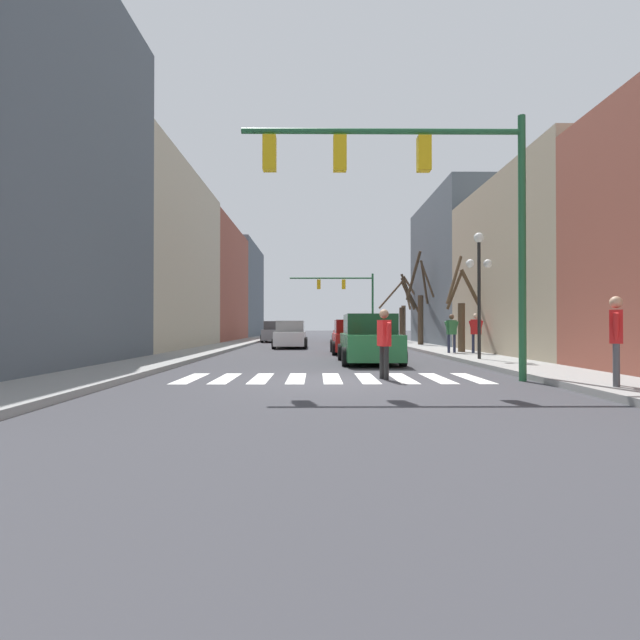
{
  "coord_description": "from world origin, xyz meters",
  "views": [
    {
      "loc": [
        -0.41,
        -11.87,
        1.35
      ],
      "look_at": [
        -0.14,
        18.88,
        1.69
      ],
      "focal_mm": 28.0,
      "sensor_mm": 36.0,
      "label": 1
    }
  ],
  "objects_px": {
    "car_parked_right_near": "(352,338)",
    "pedestrian_on_right_sidewalk": "(476,330)",
    "street_lamp_right_corner": "(479,270)",
    "car_parked_left_mid": "(275,332)",
    "street_tree_right_far": "(404,311)",
    "pedestrian_waiting_at_curb": "(384,338)",
    "car_parked_left_far": "(360,332)",
    "street_tree_left_near": "(405,311)",
    "car_parked_right_far": "(347,333)",
    "street_tree_left_mid": "(461,312)",
    "traffic_signal_near": "(419,183)",
    "traffic_signal_far": "(348,292)",
    "car_parked_left_near": "(291,335)",
    "street_tree_left_far": "(420,304)",
    "pedestrian_on_left_sidewalk": "(616,333)",
    "car_at_intersection": "(369,340)",
    "pedestrian_near_right_corner": "(452,330)"
  },
  "relations": [
    {
      "from": "car_parked_left_far",
      "to": "street_tree_left_far",
      "type": "bearing_deg",
      "value": -170.62
    },
    {
      "from": "car_parked_right_far",
      "to": "street_tree_left_mid",
      "type": "xyz_separation_m",
      "value": [
        4.34,
        -13.89,
        1.18
      ]
    },
    {
      "from": "street_lamp_right_corner",
      "to": "car_parked_left_near",
      "type": "relative_size",
      "value": 1.0
    },
    {
      "from": "street_tree_right_far",
      "to": "street_lamp_right_corner",
      "type": "bearing_deg",
      "value": -92.36
    },
    {
      "from": "car_parked_right_far",
      "to": "pedestrian_on_right_sidewalk",
      "type": "relative_size",
      "value": 2.55
    },
    {
      "from": "car_parked_left_mid",
      "to": "street_tree_left_far",
      "type": "xyz_separation_m",
      "value": [
        9.94,
        -9.25,
        1.89
      ]
    },
    {
      "from": "car_parked_left_mid",
      "to": "pedestrian_on_left_sidewalk",
      "type": "height_order",
      "value": "pedestrian_on_left_sidewalk"
    },
    {
      "from": "car_parked_right_far",
      "to": "street_tree_right_far",
      "type": "relative_size",
      "value": 0.88
    },
    {
      "from": "street_lamp_right_corner",
      "to": "street_tree_right_far",
      "type": "xyz_separation_m",
      "value": [
        0.82,
        19.81,
        -0.89
      ]
    },
    {
      "from": "car_parked_left_far",
      "to": "pedestrian_waiting_at_curb",
      "type": "height_order",
      "value": "pedestrian_waiting_at_curb"
    },
    {
      "from": "car_parked_right_near",
      "to": "pedestrian_on_right_sidewalk",
      "type": "relative_size",
      "value": 2.62
    },
    {
      "from": "pedestrian_near_right_corner",
      "to": "street_tree_left_near",
      "type": "distance_m",
      "value": 13.39
    },
    {
      "from": "traffic_signal_near",
      "to": "car_parked_left_near",
      "type": "relative_size",
      "value": 1.52
    },
    {
      "from": "car_parked_right_near",
      "to": "street_tree_left_far",
      "type": "distance_m",
      "value": 9.26
    },
    {
      "from": "car_at_intersection",
      "to": "traffic_signal_far",
      "type": "bearing_deg",
      "value": -1.96
    },
    {
      "from": "traffic_signal_far",
      "to": "pedestrian_on_left_sidewalk",
      "type": "distance_m",
      "value": 34.31
    },
    {
      "from": "car_parked_left_far",
      "to": "street_tree_left_near",
      "type": "bearing_deg",
      "value": -169.17
    },
    {
      "from": "traffic_signal_near",
      "to": "street_tree_left_near",
      "type": "distance_m",
      "value": 23.64
    },
    {
      "from": "traffic_signal_far",
      "to": "street_tree_left_far",
      "type": "relative_size",
      "value": 1.24
    },
    {
      "from": "street_lamp_right_corner",
      "to": "car_parked_left_far",
      "type": "xyz_separation_m",
      "value": [
        -1.75,
        28.72,
        -2.58
      ]
    },
    {
      "from": "traffic_signal_near",
      "to": "street_tree_left_mid",
      "type": "distance_m",
      "value": 11.73
    },
    {
      "from": "traffic_signal_near",
      "to": "traffic_signal_far",
      "type": "xyz_separation_m",
      "value": [
        0.31,
        31.8,
        -0.47
      ]
    },
    {
      "from": "street_lamp_right_corner",
      "to": "street_tree_right_far",
      "type": "distance_m",
      "value": 19.84
    },
    {
      "from": "street_lamp_right_corner",
      "to": "car_parked_left_near",
      "type": "distance_m",
      "value": 14.41
    },
    {
      "from": "car_parked_left_far",
      "to": "pedestrian_waiting_at_curb",
      "type": "distance_m",
      "value": 34.25
    },
    {
      "from": "car_parked_left_mid",
      "to": "car_at_intersection",
      "type": "bearing_deg",
      "value": -167.13
    },
    {
      "from": "traffic_signal_near",
      "to": "street_tree_left_near",
      "type": "bearing_deg",
      "value": 80.66
    },
    {
      "from": "street_tree_left_far",
      "to": "car_parked_left_far",
      "type": "bearing_deg",
      "value": 99.38
    },
    {
      "from": "traffic_signal_near",
      "to": "street_tree_left_mid",
      "type": "relative_size",
      "value": 1.58
    },
    {
      "from": "traffic_signal_far",
      "to": "car_parked_right_near",
      "type": "relative_size",
      "value": 1.63
    },
    {
      "from": "pedestrian_near_right_corner",
      "to": "street_tree_left_near",
      "type": "xyz_separation_m",
      "value": [
        0.33,
        13.33,
        1.23
      ]
    },
    {
      "from": "car_parked_right_near",
      "to": "street_tree_left_near",
      "type": "bearing_deg",
      "value": -21.91
    },
    {
      "from": "street_tree_right_far",
      "to": "street_tree_left_mid",
      "type": "height_order",
      "value": "street_tree_right_far"
    },
    {
      "from": "car_parked_right_near",
      "to": "street_tree_left_far",
      "type": "bearing_deg",
      "value": -32.6
    },
    {
      "from": "street_lamp_right_corner",
      "to": "car_parked_left_mid",
      "type": "distance_m",
      "value": 24.79
    },
    {
      "from": "street_lamp_right_corner",
      "to": "pedestrian_on_right_sidewalk",
      "type": "xyz_separation_m",
      "value": [
        1.04,
        3.59,
        -2.19
      ]
    },
    {
      "from": "pedestrian_on_right_sidewalk",
      "to": "traffic_signal_near",
      "type": "bearing_deg",
      "value": 120.08
    },
    {
      "from": "traffic_signal_near",
      "to": "street_lamp_right_corner",
      "type": "distance_m",
      "value": 6.93
    },
    {
      "from": "car_parked_left_far",
      "to": "street_tree_left_near",
      "type": "xyz_separation_m",
      "value": [
        2.18,
        -11.38,
        1.61
      ]
    },
    {
      "from": "street_tree_right_far",
      "to": "pedestrian_waiting_at_curb",
      "type": "bearing_deg",
      "value": -101.21
    },
    {
      "from": "car_parked_left_far",
      "to": "pedestrian_on_right_sidewalk",
      "type": "xyz_separation_m",
      "value": [
        2.8,
        -25.13,
        0.39
      ]
    },
    {
      "from": "traffic_signal_near",
      "to": "street_tree_right_far",
      "type": "relative_size",
      "value": 1.39
    },
    {
      "from": "traffic_signal_far",
      "to": "car_parked_left_mid",
      "type": "relative_size",
      "value": 1.54
    },
    {
      "from": "traffic_signal_far",
      "to": "pedestrian_near_right_corner",
      "type": "xyz_separation_m",
      "value": [
        3.18,
        -21.93,
        -3.19
      ]
    },
    {
      "from": "car_at_intersection",
      "to": "pedestrian_waiting_at_curb",
      "type": "bearing_deg",
      "value": 177.76
    },
    {
      "from": "traffic_signal_far",
      "to": "car_parked_left_near",
      "type": "bearing_deg",
      "value": -107.36
    },
    {
      "from": "car_at_intersection",
      "to": "pedestrian_near_right_corner",
      "type": "distance_m",
      "value": 5.72
    },
    {
      "from": "car_parked_left_mid",
      "to": "street_tree_right_far",
      "type": "xyz_separation_m",
      "value": [
        10.01,
        -3.07,
        1.68
      ]
    },
    {
      "from": "traffic_signal_far",
      "to": "traffic_signal_near",
      "type": "bearing_deg",
      "value": -90.55
    },
    {
      "from": "pedestrian_waiting_at_curb",
      "to": "street_tree_left_near",
      "type": "relative_size",
      "value": 0.36
    }
  ]
}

